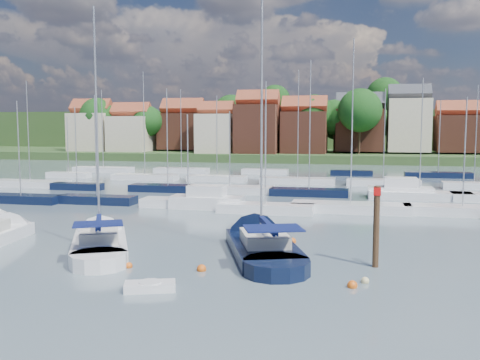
# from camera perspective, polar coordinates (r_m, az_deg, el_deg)

# --- Properties ---
(ground) EXTENTS (260.00, 260.00, 0.00)m
(ground) POSITION_cam_1_polar(r_m,az_deg,el_deg) (70.08, 5.17, -0.72)
(ground) COLOR #4C5F68
(ground) RESTS_ON ground
(sailboat_left) EXTENTS (4.09, 11.19, 14.89)m
(sailboat_left) POSITION_cam_1_polar(r_m,az_deg,el_deg) (41.25, -24.24, -5.30)
(sailboat_left) COLOR white
(sailboat_left) RESTS_ON ground
(sailboat_centre) EXTENTS (8.34, 12.43, 16.63)m
(sailboat_centre) POSITION_cam_1_polar(r_m,az_deg,el_deg) (36.61, -14.69, -6.34)
(sailboat_centre) COLOR white
(sailboat_centre) RESTS_ON ground
(sailboat_navy) EXTENTS (8.11, 14.30, 19.10)m
(sailboat_navy) POSITION_cam_1_polar(r_m,az_deg,el_deg) (35.04, 1.89, -6.71)
(sailboat_navy) COLOR black
(sailboat_navy) RESTS_ON ground
(tender) EXTENTS (2.68, 1.89, 0.53)m
(tender) POSITION_cam_1_polar(r_m,az_deg,el_deg) (26.67, -9.58, -11.13)
(tender) COLOR white
(tender) RESTS_ON ground
(timber_piling) EXTENTS (0.40, 0.40, 6.84)m
(timber_piling) POSITION_cam_1_polar(r_m,az_deg,el_deg) (31.15, 14.29, -6.49)
(timber_piling) COLOR #4C331E
(timber_piling) RESTS_ON ground
(buoy_c) EXTENTS (0.42, 0.42, 0.42)m
(buoy_c) POSITION_cam_1_polar(r_m,az_deg,el_deg) (31.01, -11.77, -9.14)
(buoy_c) COLOR #D85914
(buoy_c) RESTS_ON ground
(buoy_d) EXTENTS (0.52, 0.52, 0.52)m
(buoy_d) POSITION_cam_1_polar(r_m,az_deg,el_deg) (29.82, -4.12, -9.64)
(buoy_d) COLOR #D85914
(buoy_d) RESTS_ON ground
(buoy_e) EXTENTS (0.51, 0.51, 0.51)m
(buoy_e) POSITION_cam_1_polar(r_m,az_deg,el_deg) (36.80, 5.60, -6.68)
(buoy_e) COLOR #D85914
(buoy_e) RESTS_ON ground
(buoy_f) EXTENTS (0.42, 0.42, 0.42)m
(buoy_f) POSITION_cam_1_polar(r_m,az_deg,el_deg) (28.30, 13.19, -10.64)
(buoy_f) COLOR beige
(buoy_f) RESTS_ON ground
(buoy_g) EXTENTS (0.51, 0.51, 0.51)m
(buoy_g) POSITION_cam_1_polar(r_m,az_deg,el_deg) (27.39, 11.89, -11.16)
(buoy_g) COLOR #D85914
(buoy_g) RESTS_ON ground
(marina_field) EXTENTS (79.62, 41.41, 15.93)m
(marina_field) POSITION_cam_1_polar(r_m,az_deg,el_deg) (65.02, 6.29, -0.86)
(marina_field) COLOR white
(marina_field) RESTS_ON ground
(far_shore_town) EXTENTS (212.46, 90.00, 22.27)m
(far_shore_town) POSITION_cam_1_polar(r_m,az_deg,el_deg) (161.90, 10.16, 4.54)
(far_shore_town) COLOR #364B25
(far_shore_town) RESTS_ON ground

